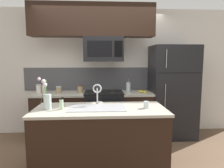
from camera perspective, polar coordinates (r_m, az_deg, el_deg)
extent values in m
plane|color=brown|center=(3.38, -2.02, -20.51)|extent=(10.00, 10.00, 0.00)
cube|color=silver|center=(4.30, 1.54, 3.56)|extent=(5.20, 0.10, 2.60)
cube|color=#4C4C51|center=(4.24, -2.44, 1.47)|extent=(3.30, 0.01, 0.48)
cube|color=black|center=(4.14, -14.64, -8.97)|extent=(0.98, 0.62, 0.88)
cube|color=#B2AD9E|center=(4.04, -14.85, -2.75)|extent=(1.01, 0.65, 0.03)
cube|color=black|center=(4.12, 7.07, -8.85)|extent=(0.57, 0.62, 0.88)
cube|color=#B2AD9E|center=(4.02, 7.17, -2.60)|extent=(0.60, 0.65, 0.03)
cube|color=black|center=(4.05, -2.32, -8.82)|extent=(0.76, 0.62, 0.91)
cube|color=black|center=(3.95, -2.36, -2.38)|extent=(0.76, 0.62, 0.01)
cylinder|color=black|center=(3.82, -5.07, -2.59)|extent=(0.15, 0.15, 0.01)
cylinder|color=black|center=(3.82, 0.41, -2.55)|extent=(0.15, 0.15, 0.01)
cylinder|color=black|center=(4.09, -4.95, -1.94)|extent=(0.15, 0.15, 0.01)
cylinder|color=black|center=(4.09, 0.17, -1.90)|extent=(0.15, 0.15, 0.01)
cylinder|color=black|center=(3.65, -6.58, -4.27)|extent=(0.03, 0.02, 0.03)
cylinder|color=black|center=(3.64, -4.43, -4.27)|extent=(0.03, 0.02, 0.03)
cylinder|color=black|center=(3.64, -2.27, -4.25)|extent=(0.03, 0.02, 0.03)
cylinder|color=black|center=(3.65, -0.12, -4.23)|extent=(0.03, 0.02, 0.03)
cylinder|color=black|center=(3.66, 2.03, -4.20)|extent=(0.03, 0.02, 0.03)
cube|color=black|center=(3.88, -2.42, 9.86)|extent=(0.74, 0.40, 0.46)
cube|color=black|center=(3.68, -3.55, 9.99)|extent=(0.45, 0.00, 0.29)
cube|color=black|center=(3.69, 1.86, 9.99)|extent=(0.15, 0.00, 0.29)
cube|color=black|center=(3.91, -5.65, 17.61)|extent=(2.31, 0.34, 0.60)
cube|color=black|center=(4.22, 16.73, -2.06)|extent=(0.86, 0.72, 1.83)
cube|color=black|center=(3.84, 18.79, 3.03)|extent=(0.83, 0.00, 0.01)
cylinder|color=#99999E|center=(3.73, 15.32, 6.98)|extent=(0.01, 0.01, 0.33)
cylinder|color=#99999E|center=(3.81, 14.92, -5.21)|extent=(0.01, 0.01, 0.70)
cylinder|color=silver|center=(4.15, -20.13, -1.39)|extent=(0.11, 0.11, 0.15)
cylinder|color=#B2B2B7|center=(4.14, -20.18, -0.25)|extent=(0.10, 0.10, 0.02)
cylinder|color=silver|center=(4.07, -18.78, -1.40)|extent=(0.08, 0.08, 0.16)
cylinder|color=black|center=(4.06, -18.84, -0.14)|extent=(0.08, 0.08, 0.02)
cylinder|color=#997F5B|center=(4.02, -14.98, -1.69)|extent=(0.10, 0.10, 0.12)
cylinder|color=#B2B2B7|center=(4.01, -15.01, -0.76)|extent=(0.10, 0.10, 0.01)
cylinder|color=#997F5B|center=(3.95, -9.04, -1.59)|extent=(0.11, 0.11, 0.13)
cylinder|color=#4C331E|center=(3.94, -9.06, -0.54)|extent=(0.11, 0.11, 0.01)
ellipsoid|color=yellow|center=(3.97, 8.67, -2.19)|extent=(0.17, 0.13, 0.07)
ellipsoid|color=yellow|center=(3.98, 8.72, -2.15)|extent=(0.18, 0.08, 0.07)
ellipsoid|color=yellow|center=(3.97, 8.83, -2.19)|extent=(0.17, 0.04, 0.05)
ellipsoid|color=yellow|center=(3.98, 8.87, -2.15)|extent=(0.18, 0.08, 0.06)
ellipsoid|color=yellow|center=(3.97, 9.01, -2.18)|extent=(0.16, 0.13, 0.05)
cylinder|color=brown|center=(3.97, 8.82, -1.75)|extent=(0.02, 0.02, 0.03)
cylinder|color=silver|center=(4.03, 4.65, -0.99)|extent=(0.09, 0.09, 0.18)
cylinder|color=#A3A3AA|center=(4.02, 4.67, 0.42)|extent=(0.08, 0.08, 0.02)
cylinder|color=#A3A3AA|center=(4.02, 4.67, 0.92)|extent=(0.01, 0.01, 0.05)
sphere|color=#A3A3AA|center=(4.01, 4.68, 1.38)|extent=(0.02, 0.02, 0.02)
cube|color=black|center=(2.88, -3.36, -16.05)|extent=(1.74, 0.75, 0.88)
cube|color=#B2AD9E|center=(2.73, -3.43, -7.24)|extent=(1.77, 0.78, 0.03)
cube|color=#ADAFB5|center=(2.73, -4.29, -6.81)|extent=(0.76, 0.41, 0.01)
cube|color=#ADAFB5|center=(2.76, -7.95, -8.41)|extent=(0.30, 0.31, 0.15)
cube|color=#ADAFB5|center=(2.75, -0.59, -8.38)|extent=(0.30, 0.31, 0.15)
cylinder|color=#B7BABF|center=(2.96, -4.21, -5.55)|extent=(0.04, 0.04, 0.02)
cylinder|color=#B7BABF|center=(2.94, -4.23, -3.27)|extent=(0.02, 0.02, 0.22)
torus|color=#B7BABF|center=(2.87, -4.27, -1.31)|extent=(0.13, 0.02, 0.13)
cylinder|color=#B7BABF|center=(2.82, -4.28, -2.08)|extent=(0.02, 0.02, 0.06)
cube|color=#B7BABF|center=(2.96, -3.53, -5.07)|extent=(0.07, 0.01, 0.01)
cylinder|color=beige|center=(2.73, -14.24, -5.70)|extent=(0.05, 0.05, 0.13)
cylinder|color=black|center=(2.71, -14.29, -4.11)|extent=(0.02, 0.02, 0.02)
cube|color=black|center=(2.70, -13.97, -3.74)|extent=(0.03, 0.01, 0.01)
cylinder|color=silver|center=(2.76, 9.78, -5.83)|extent=(0.07, 0.07, 0.09)
cylinder|color=silver|center=(2.77, -17.93, -4.89)|extent=(0.10, 0.10, 0.20)
cylinder|color=silver|center=(2.78, -17.88, -6.18)|extent=(0.09, 0.09, 0.06)
cylinder|color=#386B2D|center=(2.75, -18.26, -2.99)|extent=(0.03, 0.02, 0.27)
sphere|color=silver|center=(2.72, -18.63, -0.23)|extent=(0.06, 0.06, 0.06)
cylinder|color=#386B2D|center=(2.75, -19.02, -2.19)|extent=(0.10, 0.02, 0.34)
sphere|color=silver|center=(2.73, -20.14, 1.37)|extent=(0.04, 0.04, 0.04)
cylinder|color=#386B2D|center=(2.75, -18.44, -2.52)|extent=(0.04, 0.02, 0.31)
sphere|color=silver|center=(2.73, -18.99, 0.72)|extent=(0.06, 0.06, 0.06)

